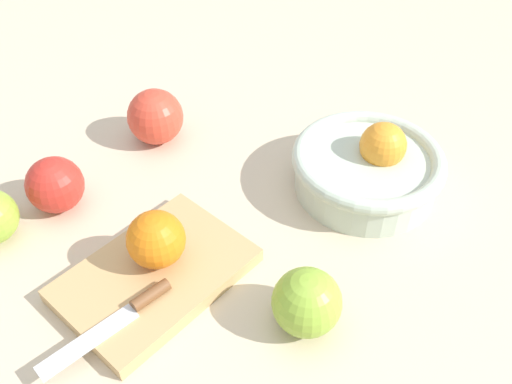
% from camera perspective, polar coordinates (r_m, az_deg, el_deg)
% --- Properties ---
extents(ground_plane, '(2.40, 2.40, 0.00)m').
position_cam_1_polar(ground_plane, '(0.71, -4.43, -3.69)').
color(ground_plane, beige).
extents(bowl, '(0.20, 0.20, 0.09)m').
position_cam_1_polar(bowl, '(0.76, 11.29, 2.51)').
color(bowl, beige).
rests_on(bowl, ground_plane).
extents(cutting_board, '(0.21, 0.15, 0.02)m').
position_cam_1_polar(cutting_board, '(0.66, -10.17, -8.27)').
color(cutting_board, tan).
rests_on(cutting_board, ground_plane).
extents(orange_on_board, '(0.07, 0.07, 0.07)m').
position_cam_1_polar(orange_on_board, '(0.64, -10.28, -4.63)').
color(orange_on_board, orange).
rests_on(orange_on_board, cutting_board).
extents(knife, '(0.16, 0.03, 0.01)m').
position_cam_1_polar(knife, '(0.62, -13.15, -11.96)').
color(knife, silver).
rests_on(knife, cutting_board).
extents(apple_front_left, '(0.08, 0.08, 0.08)m').
position_cam_1_polar(apple_front_left, '(0.83, -10.17, 7.53)').
color(apple_front_left, '#D6422D').
rests_on(apple_front_left, ground_plane).
extents(apple_back_right, '(0.07, 0.07, 0.07)m').
position_cam_1_polar(apple_back_right, '(0.60, 5.17, -11.07)').
color(apple_back_right, '#8EB738').
rests_on(apple_back_right, ground_plane).
extents(apple_front_right_2, '(0.07, 0.07, 0.07)m').
position_cam_1_polar(apple_front_right_2, '(0.76, -19.72, 0.69)').
color(apple_front_right_2, red).
rests_on(apple_front_right_2, ground_plane).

